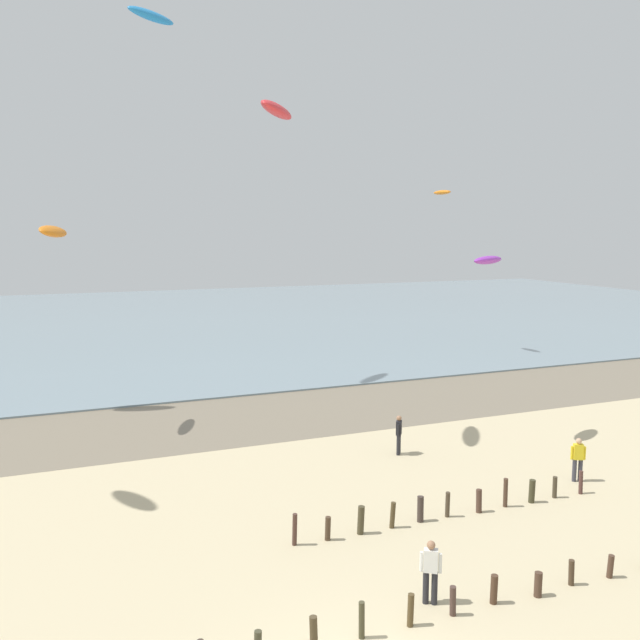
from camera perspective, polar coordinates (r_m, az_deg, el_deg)
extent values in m
cube|color=#7A6D59|center=(34.26, -11.56, -8.73)|extent=(120.00, 8.87, 0.01)
cube|color=gray|center=(72.67, -17.23, -0.20)|extent=(160.00, 70.00, 0.10)
cylinder|color=#443723|center=(16.97, -0.54, -25.09)|extent=(0.20, 0.20, 0.83)
cylinder|color=#403C28|center=(17.35, 3.56, -24.11)|extent=(0.16, 0.16, 0.92)
cylinder|color=#4D3D24|center=(17.90, 7.71, -23.25)|extent=(0.18, 0.16, 0.83)
cylinder|color=#46332C|center=(18.47, 11.23, -22.38)|extent=(0.19, 0.18, 0.79)
cylinder|color=#473122|center=(19.17, 14.57, -21.28)|extent=(0.19, 0.21, 0.78)
cylinder|color=#483327|center=(19.82, 18.05, -20.59)|extent=(0.23, 0.22, 0.67)
cylinder|color=#443424|center=(20.61, 20.58, -19.45)|extent=(0.18, 0.16, 0.73)
cylinder|color=#4B3427|center=(21.38, 23.46, -18.66)|extent=(0.18, 0.19, 0.67)
cylinder|color=#493129|center=(21.47, -2.16, -17.37)|extent=(0.15, 0.19, 1.02)
cylinder|color=#473525|center=(21.82, 0.67, -17.30)|extent=(0.19, 0.20, 0.77)
cylinder|color=#433C28|center=(22.22, 3.50, -16.61)|extent=(0.24, 0.22, 0.92)
cylinder|color=#4A3C25|center=(22.71, 6.19, -16.16)|extent=(0.20, 0.18, 0.87)
cylinder|color=#3C322C|center=(23.27, 8.53, -15.61)|extent=(0.23, 0.25, 0.87)
cylinder|color=#45392A|center=(23.74, 10.79, -15.15)|extent=(0.16, 0.18, 0.88)
cylinder|color=#493429|center=(24.33, 13.36, -14.73)|extent=(0.20, 0.23, 0.81)
cylinder|color=#493527|center=(24.93, 15.49, -13.96)|extent=(0.18, 0.18, 1.04)
cylinder|color=#3D3925|center=(25.59, 17.57, -13.70)|extent=(0.22, 0.23, 0.84)
cylinder|color=#433A2A|center=(26.27, 19.33, -13.26)|extent=(0.18, 0.17, 0.80)
cylinder|color=#4D312B|center=(26.96, 21.29, -12.74)|extent=(0.16, 0.18, 0.86)
cylinder|color=#383842|center=(28.16, 21.25, -11.83)|extent=(0.16, 0.16, 0.88)
cylinder|color=#383842|center=(28.10, 20.81, -11.85)|extent=(0.16, 0.16, 0.88)
cube|color=yellow|center=(27.90, 21.10, -10.40)|extent=(0.42, 0.36, 0.60)
sphere|color=tan|center=(27.77, 21.14, -9.58)|extent=(0.22, 0.22, 0.22)
cylinder|color=yellow|center=(27.98, 21.58, -10.48)|extent=(0.09, 0.09, 0.52)
cylinder|color=yellow|center=(27.84, 20.62, -10.52)|extent=(0.09, 0.09, 0.52)
cylinder|color=#232328|center=(29.39, 6.68, -10.52)|extent=(0.16, 0.16, 0.88)
cylinder|color=#232328|center=(29.60, 6.72, -10.39)|extent=(0.16, 0.16, 0.88)
cube|color=black|center=(29.27, 6.72, -9.07)|extent=(0.39, 0.42, 0.60)
sphere|color=#9E7051|center=(29.15, 6.74, -8.28)|extent=(0.22, 0.22, 0.22)
cylinder|color=black|center=(29.06, 6.67, -9.30)|extent=(0.09, 0.09, 0.52)
cylinder|color=black|center=(29.51, 6.77, -9.04)|extent=(0.09, 0.09, 0.52)
cylinder|color=#232328|center=(18.82, 9.70, -21.54)|extent=(0.16, 0.16, 0.88)
cylinder|color=#232328|center=(18.83, 8.98, -21.51)|extent=(0.16, 0.16, 0.88)
cube|color=white|center=(18.48, 9.40, -19.52)|extent=(0.42, 0.38, 0.60)
sphere|color=#9E7051|center=(18.29, 9.43, -18.35)|extent=(0.22, 0.22, 0.22)
cylinder|color=white|center=(18.49, 10.18, -19.68)|extent=(0.09, 0.09, 0.52)
cylinder|color=white|center=(18.51, 8.61, -19.62)|extent=(0.09, 0.09, 0.52)
ellipsoid|color=orange|center=(33.63, -21.74, 7.01)|extent=(1.88, 2.88, 0.79)
ellipsoid|color=red|center=(29.97, -3.71, 17.38)|extent=(2.81, 3.30, 0.94)
ellipsoid|color=purple|center=(30.98, 14.09, 4.97)|extent=(2.39, 1.78, 0.47)
ellipsoid|color=#2384D1|center=(43.84, -14.16, 23.78)|extent=(3.52, 3.00, 1.01)
ellipsoid|color=orange|center=(52.54, 10.33, 10.63)|extent=(0.74, 2.10, 0.34)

